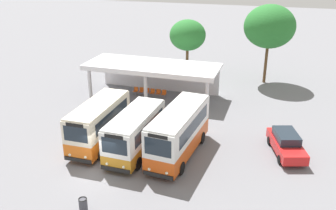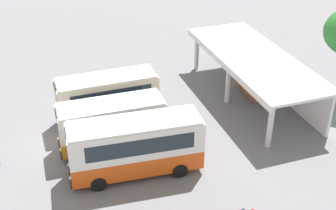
{
  "view_description": "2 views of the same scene",
  "coord_description": "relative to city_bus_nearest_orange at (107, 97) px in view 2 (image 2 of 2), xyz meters",
  "views": [
    {
      "loc": [
        10.62,
        -18.63,
        13.59
      ],
      "look_at": [
        2.42,
        7.35,
        2.36
      ],
      "focal_mm": 39.3,
      "sensor_mm": 36.0,
      "label": 1
    },
    {
      "loc": [
        24.78,
        -1.18,
        16.91
      ],
      "look_at": [
        -0.19,
        7.49,
        1.43
      ],
      "focal_mm": 48.43,
      "sensor_mm": 36.0,
      "label": 2
    }
  ],
  "objects": [
    {
      "name": "ground_plane",
      "position": [
        1.86,
        -3.7,
        -1.86
      ],
      "size": [
        180.0,
        180.0,
        0.0
      ],
      "primitive_type": "plane",
      "color": "slate"
    },
    {
      "name": "city_bus_middle_cream",
      "position": [
        6.17,
        0.26,
        0.07
      ],
      "size": [
        2.79,
        7.79,
        3.51
      ],
      "color": "black",
      "rests_on": "ground"
    },
    {
      "name": "waiting_chair_middle_seat",
      "position": [
        -0.23,
        10.76,
        -1.34
      ],
      "size": [
        0.45,
        0.45,
        0.86
      ],
      "color": "slate",
      "rests_on": "ground"
    },
    {
      "name": "waiting_chair_end_by_column",
      "position": [
        -1.45,
        10.71,
        -1.34
      ],
      "size": [
        0.45,
        0.45,
        0.86
      ],
      "color": "slate",
      "rests_on": "ground"
    },
    {
      "name": "city_bus_second_in_row",
      "position": [
        3.08,
        -0.41,
        -0.12
      ],
      "size": [
        2.44,
        6.75,
        3.15
      ],
      "color": "black",
      "rests_on": "ground"
    },
    {
      "name": "waiting_chair_far_end_seat",
      "position": [
        1.61,
        10.74,
        -1.34
      ],
      "size": [
        0.45,
        0.45,
        0.86
      ],
      "color": "slate",
      "rests_on": "ground"
    },
    {
      "name": "waiting_chair_second_from_end",
      "position": [
        -0.84,
        10.74,
        -1.34
      ],
      "size": [
        0.45,
        0.45,
        0.86
      ],
      "color": "slate",
      "rests_on": "ground"
    },
    {
      "name": "waiting_chair_fourth_seat",
      "position": [
        0.39,
        10.71,
        -1.34
      ],
      "size": [
        0.45,
        0.45,
        0.86
      ],
      "color": "slate",
      "rests_on": "ground"
    },
    {
      "name": "waiting_chair_fifth_seat",
      "position": [
        1.0,
        10.75,
        -1.34
      ],
      "size": [
        0.45,
        0.45,
        0.86
      ],
      "color": "slate",
      "rests_on": "ground"
    },
    {
      "name": "terminal_canopy",
      "position": [
        0.35,
        11.52,
        0.75
      ],
      "size": [
        13.37,
        5.09,
        3.4
      ],
      "color": "silver",
      "rests_on": "ground"
    },
    {
      "name": "city_bus_nearest_orange",
      "position": [
        0.0,
        0.0,
        0.0
      ],
      "size": [
        2.33,
        6.88,
        3.38
      ],
      "color": "black",
      "rests_on": "ground"
    }
  ]
}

